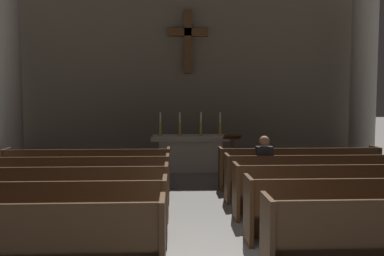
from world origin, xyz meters
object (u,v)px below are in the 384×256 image
at_px(pew_left_row_3, 59,193).
at_px(pew_right_row_3, 340,190).
at_px(pew_right_row_5, 299,168).
at_px(altar, 190,152).
at_px(candlestick_inner_right, 201,128).
at_px(pew_right_row_2, 373,208).
at_px(candlestick_inner_left, 180,128).
at_px(candlestick_outer_right, 220,128).
at_px(lone_worshipper, 263,167).
at_px(pew_left_row_2, 35,213).
at_px(column_right_third, 364,64).
at_px(candlestick_outer_left, 160,128).
at_px(pew_left_row_5, 88,169).
at_px(pew_left_row_4, 76,180).
at_px(column_left_third, 7,62).
at_px(lectern, 232,157).
at_px(pew_right_row_4, 316,177).

bearing_deg(pew_left_row_3, pew_right_row_3, 0.00).
height_order(pew_left_row_3, pew_right_row_5, same).
height_order(altar, candlestick_inner_right, candlestick_inner_right).
distance_m(pew_right_row_2, candlestick_inner_left, 6.33).
bearing_deg(candlestick_outer_right, pew_left_row_3, -125.17).
xyz_separation_m(candlestick_outer_right, lone_worshipper, (0.46, -3.43, -0.53)).
xyz_separation_m(pew_left_row_2, column_right_third, (7.75, 6.49, 2.64)).
height_order(pew_right_row_5, candlestick_outer_left, candlestick_outer_left).
distance_m(pew_right_row_5, candlestick_outer_left, 4.06).
relative_size(pew_left_row_5, candlestick_inner_left, 5.52).
distance_m(pew_right_row_2, altar, 6.16).
bearing_deg(altar, column_right_third, 8.47).
bearing_deg(pew_left_row_4, pew_right_row_2, -25.06).
bearing_deg(candlestick_inner_left, column_left_third, 171.03).
relative_size(candlestick_inner_left, lectern, 0.57).
bearing_deg(pew_left_row_5, lone_worshipper, -16.22).
bearing_deg(pew_right_row_2, pew_left_row_5, 144.95).
relative_size(pew_left_row_3, pew_left_row_5, 1.00).
xyz_separation_m(pew_right_row_5, lectern, (-1.36, 1.16, 0.07)).
bearing_deg(lectern, altar, 130.29).
relative_size(candlestick_outer_left, lectern, 0.57).
xyz_separation_m(pew_right_row_4, lone_worshipper, (-1.06, 0.04, 0.22)).
xyz_separation_m(altar, lectern, (1.02, -1.20, 0.01)).
xyz_separation_m(pew_right_row_3, candlestick_outer_right, (-1.52, 4.58, 0.74)).
bearing_deg(pew_left_row_5, lectern, 18.81).
distance_m(pew_left_row_2, pew_left_row_3, 1.11).
distance_m(pew_right_row_3, column_left_third, 9.80).
xyz_separation_m(pew_left_row_2, candlestick_outer_left, (1.52, 5.69, 0.74)).
bearing_deg(pew_left_row_2, candlestick_inner_right, 64.81).
distance_m(candlestick_inner_left, candlestick_inner_right, 0.60).
xyz_separation_m(pew_right_row_4, candlestick_outer_left, (-3.22, 3.47, 0.74)).
bearing_deg(altar, pew_right_row_3, -62.58).
xyz_separation_m(pew_right_row_3, column_right_third, (3.00, 5.38, 2.64)).
relative_size(pew_left_row_3, pew_right_row_5, 1.00).
xyz_separation_m(pew_left_row_3, candlestick_inner_left, (2.07, 4.58, 0.74)).
distance_m(altar, candlestick_outer_right, 1.09).
bearing_deg(lectern, pew_left_row_5, -161.19).
distance_m(pew_right_row_4, lone_worshipper, 1.09).
distance_m(pew_right_row_5, column_left_third, 8.78).
bearing_deg(pew_right_row_4, pew_left_row_4, 180.00).
height_order(pew_right_row_2, candlestick_outer_left, candlestick_outer_left).
bearing_deg(pew_right_row_5, pew_right_row_4, -90.00).
relative_size(pew_left_row_3, candlestick_inner_left, 5.52).
relative_size(pew_right_row_5, candlestick_inner_left, 5.52).
relative_size(pew_left_row_4, candlestick_inner_right, 5.52).
relative_size(pew_left_row_5, pew_right_row_2, 1.00).
distance_m(pew_left_row_3, candlestick_inner_right, 5.35).
distance_m(pew_right_row_4, pew_right_row_5, 1.11).
bearing_deg(pew_right_row_3, pew_left_row_3, 180.00).
bearing_deg(lone_worshipper, candlestick_outer_left, 122.22).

